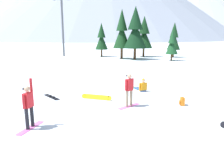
{
  "coord_description": "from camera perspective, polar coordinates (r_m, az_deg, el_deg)",
  "views": [
    {
      "loc": [
        1.05,
        -9.07,
        3.82
      ],
      "look_at": [
        -0.47,
        3.43,
        1.0
      ],
      "focal_mm": 35.51,
      "sensor_mm": 36.0,
      "label": 1
    }
  ],
  "objects": [
    {
      "name": "ground_plane",
      "position": [
        9.9,
        0.32,
        -10.08
      ],
      "size": [
        800.0,
        800.0,
        0.0
      ],
      "primitive_type": "plane",
      "color": "silver"
    },
    {
      "name": "snowboarder_foreground",
      "position": [
        9.69,
        -20.7,
        -5.22
      ],
      "size": [
        0.56,
        1.55,
        2.07
      ],
      "color": "pink",
      "rests_on": "ground_plane"
    },
    {
      "name": "snowboarder_midground",
      "position": [
        11.85,
        4.46,
        -1.39
      ],
      "size": [
        1.2,
        1.33,
        1.8
      ],
      "color": "pink",
      "rests_on": "ground_plane"
    },
    {
      "name": "snowboarder_background",
      "position": [
        15.43,
        7.62,
        -0.64
      ],
      "size": [
        1.29,
        1.71,
        0.92
      ],
      "color": "#335184",
      "rests_on": "ground_plane"
    },
    {
      "name": "loose_snowboard_far_spare",
      "position": [
        13.39,
        -4.02,
        -3.35
      ],
      "size": [
        1.91,
        0.48,
        0.27
      ],
      "color": "yellow",
      "rests_on": "ground_plane"
    },
    {
      "name": "loose_snowboard_near_right",
      "position": [
        14.31,
        -15.28,
        -3.22
      ],
      "size": [
        1.5,
        1.37,
        0.09
      ],
      "color": "black",
      "rests_on": "ground_plane"
    },
    {
      "name": "backpack_orange",
      "position": [
        12.82,
        17.61,
        -4.31
      ],
      "size": [
        0.27,
        0.32,
        0.47
      ],
      "color": "orange",
      "rests_on": "ground_plane"
    },
    {
      "name": "pine_tree_twin",
      "position": [
        39.21,
        -2.72,
        11.64
      ],
      "size": [
        2.21,
        2.21,
        5.79
      ],
      "color": "#472D19",
      "rests_on": "ground_plane"
    },
    {
      "name": "pine_tree_leaning",
      "position": [
        39.51,
        8.24,
        12.43
      ],
      "size": [
        3.02,
        3.02,
        6.91
      ],
      "color": "#472D19",
      "rests_on": "ground_plane"
    },
    {
      "name": "pine_tree_young",
      "position": [
        36.04,
        2.55,
        13.23
      ],
      "size": [
        2.75,
        2.75,
        7.73
      ],
      "color": "#472D19",
      "rests_on": "ground_plane"
    },
    {
      "name": "pine_tree_broad",
      "position": [
        34.32,
        15.22,
        9.88
      ],
      "size": [
        1.79,
        1.79,
        4.47
      ],
      "color": "#472D19",
      "rests_on": "ground_plane"
    },
    {
      "name": "pine_tree_tall",
      "position": [
        34.88,
        6.02,
        13.46
      ],
      "size": [
        3.53,
        3.53,
        8.01
      ],
      "color": "#472D19",
      "rests_on": "ground_plane"
    },
    {
      "name": "pine_tree_slender",
      "position": [
        39.7,
        15.67,
        11.25
      ],
      "size": [
        2.25,
        2.25,
        5.85
      ],
      "color": "#472D19",
      "rests_on": "ground_plane"
    },
    {
      "name": "ski_lift_tower",
      "position": [
        41.3,
        -12.63,
        14.94
      ],
      "size": [
        3.16,
        0.36,
        10.02
      ],
      "color": "#595B60",
      "rests_on": "ground_plane"
    },
    {
      "name": "peak_central_summit",
      "position": [
        267.15,
        20.98,
        18.85
      ],
      "size": [
        169.73,
        169.73,
        69.77
      ],
      "color": "#9EA3B2",
      "rests_on": "ground_plane"
    }
  ]
}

